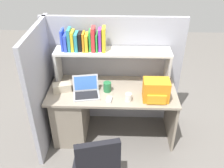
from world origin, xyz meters
TOP-DOWN VIEW (x-y plane):
  - ground_plane at (0.00, 0.00)m, footprint 8.00×8.00m
  - desk at (-0.39, 0.00)m, footprint 1.60×0.70m
  - cubicle_partition_rear at (0.00, 0.38)m, footprint 1.84×0.05m
  - cubicle_partition_left at (-0.85, -0.05)m, footprint 0.05×1.06m
  - overhead_hutch at (0.00, 0.20)m, footprint 1.44×0.28m
  - reference_books_on_shelf at (-0.35, 0.20)m, footprint 0.53×0.19m
  - laptop at (-0.31, -0.10)m, footprint 0.35×0.31m
  - backpack at (0.52, -0.18)m, footprint 0.30×0.23m
  - computer_mouse at (-0.03, -0.23)m, footprint 0.07×0.11m
  - paper_cup at (0.20, -0.22)m, footprint 0.08×0.08m
  - tissue_box at (-0.62, -0.04)m, footprint 0.24×0.18m
  - snack_canister at (-0.06, -0.03)m, footprint 0.10×0.10m

SIDE VIEW (x-z plane):
  - ground_plane at x=0.00m, z-range 0.00..0.00m
  - desk at x=-0.39m, z-range 0.04..0.77m
  - computer_mouse at x=-0.03m, z-range 0.73..0.76m
  - cubicle_partition_rear at x=0.00m, z-range 0.00..1.55m
  - cubicle_partition_left at x=-0.85m, z-range 0.00..1.55m
  - paper_cup at x=0.20m, z-range 0.73..0.83m
  - tissue_box at x=-0.62m, z-range 0.73..0.83m
  - laptop at x=-0.31m, z-range 0.67..0.89m
  - snack_canister at x=-0.06m, z-range 0.73..0.85m
  - backpack at x=0.52m, z-range 0.73..0.98m
  - overhead_hutch at x=0.00m, z-range 0.86..1.31m
  - reference_books_on_shelf at x=-0.35m, z-range 1.16..1.45m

